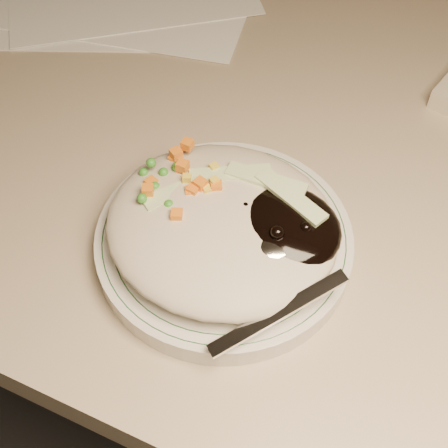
% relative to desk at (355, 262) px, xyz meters
% --- Properties ---
extents(desk, '(1.40, 0.70, 0.74)m').
position_rel_desk_xyz_m(desk, '(0.00, 0.00, 0.00)').
color(desk, tan).
rests_on(desk, ground).
extents(plate, '(0.22, 0.22, 0.02)m').
position_rel_desk_xyz_m(plate, '(-0.10, -0.18, 0.21)').
color(plate, silver).
rests_on(plate, desk).
extents(plate_rim, '(0.21, 0.21, 0.00)m').
position_rel_desk_xyz_m(plate_rim, '(-0.10, -0.18, 0.22)').
color(plate_rim, '#144723').
rests_on(plate_rim, plate).
extents(meal, '(0.21, 0.19, 0.05)m').
position_rel_desk_xyz_m(meal, '(-0.09, -0.18, 0.24)').
color(meal, '#B8AC95').
rests_on(meal, plate).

